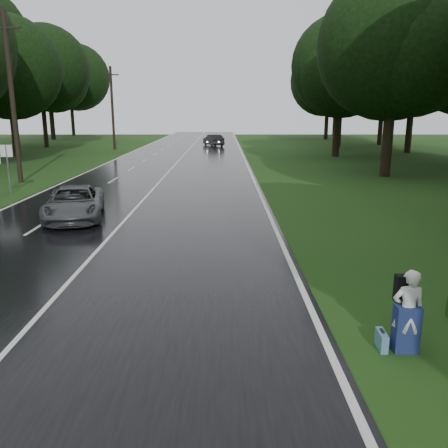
# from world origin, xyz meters

# --- Properties ---
(ground) EXTENTS (160.00, 160.00, 0.00)m
(ground) POSITION_xyz_m (0.00, 0.00, 0.00)
(ground) COLOR #1E4113
(ground) RESTS_ON ground
(road) EXTENTS (12.00, 140.00, 0.04)m
(road) POSITION_xyz_m (0.00, 20.00, 0.02)
(road) COLOR black
(road) RESTS_ON ground
(lane_center) EXTENTS (0.12, 140.00, 0.01)m
(lane_center) POSITION_xyz_m (0.00, 20.00, 0.04)
(lane_center) COLOR silver
(lane_center) RESTS_ON road
(grey_car) EXTENTS (3.05, 4.97, 1.28)m
(grey_car) POSITION_xyz_m (-2.02, 9.31, 0.68)
(grey_car) COLOR #454749
(grey_car) RESTS_ON road
(far_car) EXTENTS (2.83, 4.49, 1.40)m
(far_car) POSITION_xyz_m (2.65, 49.57, 0.74)
(far_car) COLOR black
(far_car) RESTS_ON road
(hitchhiker) EXTENTS (0.57, 0.51, 1.55)m
(hitchhiker) POSITION_xyz_m (7.17, -1.09, 0.72)
(hitchhiker) COLOR silver
(hitchhiker) RESTS_ON ground
(suitcase) EXTENTS (0.16, 0.47, 0.33)m
(suitcase) POSITION_xyz_m (6.78, -1.02, 0.16)
(suitcase) COLOR teal
(suitcase) RESTS_ON ground
(utility_pole_mid) EXTENTS (1.80, 0.28, 9.81)m
(utility_pole_mid) POSITION_xyz_m (-8.50, 19.34, 0.00)
(utility_pole_mid) COLOR black
(utility_pole_mid) RESTS_ON ground
(utility_pole_far) EXTENTS (1.80, 0.28, 9.05)m
(utility_pole_far) POSITION_xyz_m (-8.50, 44.37, 0.00)
(utility_pole_far) COLOR black
(utility_pole_far) RESTS_ON ground
(road_sign_b) EXTENTS (0.62, 0.10, 2.57)m
(road_sign_b) POSITION_xyz_m (-7.20, 15.08, 0.00)
(road_sign_b) COLOR white
(road_sign_b) RESTS_ON ground
(tree_left_e) EXTENTS (8.81, 8.81, 13.76)m
(tree_left_e) POSITION_xyz_m (-15.95, 35.99, 0.00)
(tree_left_e) COLOR black
(tree_left_e) RESTS_ON ground
(tree_left_f) EXTENTS (10.59, 10.59, 16.54)m
(tree_left_f) POSITION_xyz_m (-17.52, 47.80, 0.00)
(tree_left_f) COLOR black
(tree_left_f) RESTS_ON ground
(tree_right_d) EXTENTS (9.15, 9.15, 14.30)m
(tree_right_d) POSITION_xyz_m (14.69, 22.03, 0.00)
(tree_right_d) COLOR black
(tree_right_d) RESTS_ON ground
(tree_right_e) EXTENTS (9.10, 9.10, 14.22)m
(tree_right_e) POSITION_xyz_m (14.70, 36.08, 0.00)
(tree_right_e) COLOR black
(tree_right_e) RESTS_ON ground
(tree_right_f) EXTENTS (8.91, 8.91, 13.92)m
(tree_right_f) POSITION_xyz_m (17.74, 47.75, 0.00)
(tree_right_f) COLOR black
(tree_right_f) RESTS_ON ground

